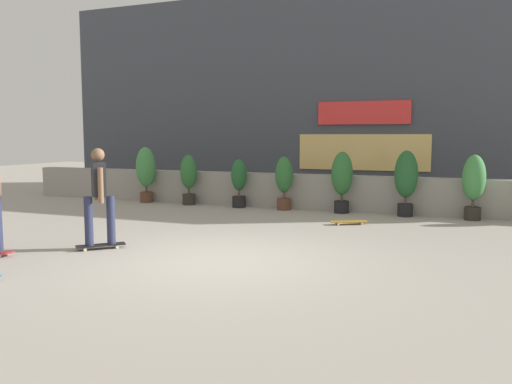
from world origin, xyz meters
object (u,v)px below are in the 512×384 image
Objects in this scene: potted_plant_4 at (342,177)px; skateboard_near_camera at (349,222)px; potted_plant_2 at (239,181)px; potted_plant_5 at (406,178)px; potted_plant_6 at (474,182)px; potted_plant_1 at (189,176)px; skater_by_wall_right at (99,193)px; potted_plant_0 at (146,170)px; potted_plant_3 at (284,180)px.

skateboard_near_camera is (0.52, -1.63, -0.82)m from potted_plant_4.
skateboard_near_camera is (3.28, -1.63, -0.65)m from potted_plant_2.
potted_plant_5 is 1.47m from potted_plant_6.
potted_plant_1 is 0.94× the size of potted_plant_6.
potted_plant_4 is 6.29m from skater_by_wall_right.
potted_plant_3 is (4.16, -0.00, -0.15)m from potted_plant_0.
potted_plant_6 reaches higher than potted_plant_1.
potted_plant_5 is (1.52, 0.00, 0.03)m from potted_plant_4.
potted_plant_0 is at bearing 180.00° from potted_plant_1.
potted_plant_3 is 5.76m from skater_by_wall_right.
potted_plant_0 is 1.15× the size of potted_plant_1.
skater_by_wall_right reaches higher than potted_plant_2.
potted_plant_3 is at bearing -180.00° from potted_plant_5.
potted_plant_3 is (2.77, -0.00, -0.01)m from potted_plant_1.
potted_plant_5 is at bearing 0.00° from potted_plant_2.
skateboard_near_camera is at bearing -72.36° from potted_plant_4.
potted_plant_5 is 1.95× the size of skateboard_near_camera.
potted_plant_6 reaches higher than potted_plant_2.
potted_plant_3 is at bearing -0.00° from potted_plant_0.
potted_plant_0 is 7.18m from potted_plant_5.
potted_plant_5 reaches higher than potted_plant_1.
potted_plant_0 is at bearing 180.00° from potted_plant_4.
potted_plant_2 is 2.77m from potted_plant_4.
potted_plant_6 is 3.07m from skateboard_near_camera.
potted_plant_0 is 5.66m from potted_plant_4.
potted_plant_3 is at bearing 76.00° from skater_by_wall_right.
potted_plant_3 is 2.69m from skateboard_near_camera.
potted_plant_6 is at bearing 0.00° from potted_plant_5.
skater_by_wall_right is at bearing -63.66° from potted_plant_0.
potted_plant_3 reaches higher than potted_plant_2.
potted_plant_0 reaches higher than potted_plant_5.
potted_plant_6 is at bearing 0.00° from potted_plant_2.
skater_by_wall_right is at bearing -104.00° from potted_plant_3.
potted_plant_0 reaches higher than skateboard_near_camera.
potted_plant_1 is 1.07× the size of potted_plant_2.
potted_plant_2 is 0.76× the size of skater_by_wall_right.
skater_by_wall_right is at bearing -128.32° from potted_plant_5.
potted_plant_2 is at bearing 0.00° from potted_plant_1.
potted_plant_1 is 2.77m from potted_plant_3.
potted_plant_6 is (8.65, 0.00, -0.07)m from potted_plant_0.
potted_plant_4 is (2.76, -0.00, 0.17)m from potted_plant_2.
potted_plant_2 is 1.62× the size of skateboard_near_camera.
potted_plant_3 is 1.50m from potted_plant_4.
potted_plant_4 is 1.89× the size of skateboard_near_camera.
potted_plant_3 is at bearing 180.00° from potted_plant_4.
potted_plant_5 is 1.05× the size of potted_plant_6.
potted_plant_3 is (1.26, -0.00, 0.06)m from potted_plant_2.
skater_by_wall_right reaches higher than potted_plant_3.
potted_plant_1 is 0.91× the size of potted_plant_4.
potted_plant_1 is 5.12m from skateboard_near_camera.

